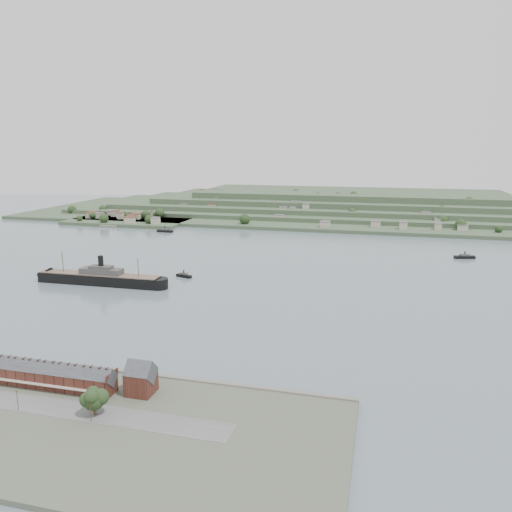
% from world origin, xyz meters
% --- Properties ---
extents(ground, '(1400.00, 1400.00, 0.00)m').
position_xyz_m(ground, '(0.00, 0.00, 0.00)').
color(ground, slate).
rests_on(ground, ground).
extents(near_shore, '(220.00, 80.00, 2.60)m').
position_xyz_m(near_shore, '(0.00, -186.75, 1.01)').
color(near_shore, '#4C5142').
rests_on(near_shore, ground).
extents(terrace_row, '(55.60, 9.80, 11.07)m').
position_xyz_m(terrace_row, '(-10.00, -168.02, 6.84)').
color(terrace_row, '#482119').
rests_on(terrace_row, ground).
extents(gabled_building, '(10.40, 10.18, 14.09)m').
position_xyz_m(gabled_building, '(27.50, -164.00, 8.19)').
color(gabled_building, '#482119').
rests_on(gabled_building, ground).
extents(far_peninsula, '(760.00, 309.00, 30.00)m').
position_xyz_m(far_peninsula, '(27.91, 393.10, 11.88)').
color(far_peninsula, '#30452E').
rests_on(far_peninsula, ground).
extents(steamship, '(103.95, 13.50, 24.95)m').
position_xyz_m(steamship, '(-80.23, -22.68, 4.61)').
color(steamship, black).
rests_on(steamship, ground).
extents(tugboat, '(13.24, 7.22, 5.77)m').
position_xyz_m(tugboat, '(-27.22, 10.23, 1.41)').
color(tugboat, black).
rests_on(tugboat, ground).
extents(ferry_west, '(18.78, 6.26, 6.94)m').
position_xyz_m(ferry_west, '(-125.19, 190.32, 1.67)').
color(ferry_west, black).
rests_on(ferry_west, ground).
extents(ferry_east, '(18.23, 9.56, 6.59)m').
position_xyz_m(ferry_east, '(185.33, 130.95, 1.59)').
color(ferry_east, black).
rests_on(ferry_east, ground).
extents(fig_tree, '(9.68, 8.38, 10.80)m').
position_xyz_m(fig_tree, '(19.16, -183.26, 8.59)').
color(fig_tree, '#453220').
rests_on(fig_tree, ground).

